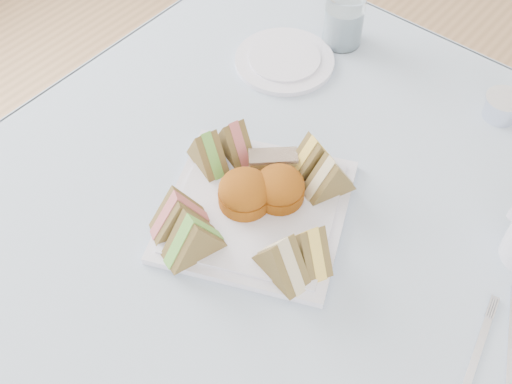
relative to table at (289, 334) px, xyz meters
The scene contains 18 objects.
table is the anchor object (origin of this frame).
tablecloth 0.37m from the table, ahead, with size 1.02×1.02×0.01m, color #A1B9CC.
serving_plate 0.39m from the table, 153.08° to the right, with size 0.26×0.26×0.01m, color white.
sandwich_fl_a 0.46m from the table, 134.03° to the right, with size 0.08×0.04×0.08m, color brown, non-canonical shape.
sandwich_fl_b 0.46m from the table, 118.76° to the right, with size 0.09×0.04×0.08m, color brown, non-canonical shape.
sandwich_fr_a 0.43m from the table, 42.71° to the right, with size 0.08×0.04×0.07m, color brown, non-canonical shape.
sandwich_fr_b 0.44m from the table, 68.56° to the right, with size 0.08×0.04×0.08m, color brown, non-canonical shape.
sandwich_bl_a 0.46m from the table, behind, with size 0.08×0.04×0.07m, color brown, non-canonical shape.
sandwich_bl_b 0.45m from the table, 168.30° to the left, with size 0.08×0.04×0.07m, color brown, non-canonical shape.
sandwich_br_a 0.43m from the table, 87.47° to the left, with size 0.08×0.04×0.07m, color brown, non-canonical shape.
sandwich_br_b 0.43m from the table, 116.12° to the left, with size 0.08×0.04×0.07m, color brown, non-canonical shape.
scone_left 0.42m from the table, 156.92° to the right, with size 0.08×0.08×0.05m, color #9F4310.
scone_right 0.42m from the table, behind, with size 0.07×0.07×0.05m, color #9F4310.
pastry_slice 0.42m from the table, 153.09° to the left, with size 0.07×0.03×0.03m, color tan.
side_plate 0.52m from the table, 131.71° to the left, with size 0.18×0.18×0.01m, color white.
water_glass 0.60m from the table, 116.66° to the left, with size 0.07×0.07×0.11m, color white.
tea_strainer 0.57m from the table, 71.83° to the left, with size 0.06×0.06×0.04m, color silver.
fork 0.49m from the table, 10.31° to the right, with size 0.01×0.18×0.00m, color silver.
Camera 1 is at (0.30, -0.46, 1.51)m, focal length 45.00 mm.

